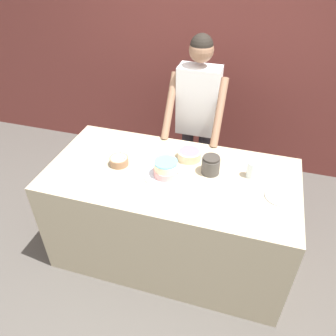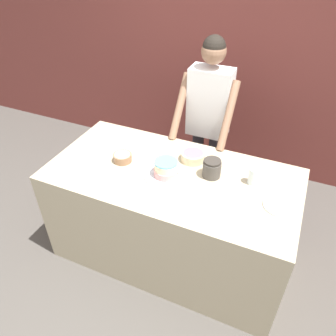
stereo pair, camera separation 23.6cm
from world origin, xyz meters
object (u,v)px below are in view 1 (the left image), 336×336
cake (166,170)px  frosting_bowl_pink (119,161)px  drinking_glass (252,170)px  frosting_bowl_purple (189,154)px  person_baker (198,110)px  stoneware_jar (211,165)px  ceramic_plate (280,196)px

cake → frosting_bowl_pink: (-0.39, 0.03, -0.02)m
cake → drinking_glass: bearing=16.1°
frosting_bowl_purple → cake: bearing=-112.7°
person_baker → drinking_glass: (0.55, -0.64, -0.09)m
person_baker → cake: person_baker is taller
stoneware_jar → ceramic_plate: bearing=-14.6°
cake → drinking_glass: 0.62m
cake → ceramic_plate: 0.82m
frosting_bowl_purple → ceramic_plate: frosting_bowl_purple is taller
frosting_bowl_purple → stoneware_jar: (0.19, -0.13, 0.03)m
person_baker → stoneware_jar: size_ratio=12.12×
frosting_bowl_pink → ceramic_plate: frosting_bowl_pink is taller
person_baker → frosting_bowl_purple: (0.06, -0.55, -0.11)m
frosting_bowl_pink → drinking_glass: bearing=8.0°
cake → frosting_bowl_pink: size_ratio=1.85×
frosting_bowl_pink → stoneware_jar: frosting_bowl_pink is taller
frosting_bowl_purple → stoneware_jar: size_ratio=1.35×
person_baker → drinking_glass: person_baker is taller
frosting_bowl_pink → frosting_bowl_purple: bearing=25.0°
ceramic_plate → frosting_bowl_pink: bearing=178.5°
person_baker → frosting_bowl_pink: size_ratio=9.65×
stoneware_jar → drinking_glass: bearing=7.4°
frosting_bowl_pink → drinking_glass: 1.00m
person_baker → stoneware_jar: (0.25, -0.68, -0.09)m
ceramic_plate → person_baker: bearing=133.3°
ceramic_plate → stoneware_jar: bearing=165.4°
ceramic_plate → frosting_bowl_purple: bearing=159.3°
drinking_glass → ceramic_plate: bearing=-38.4°
cake → drinking_glass: size_ratio=2.58×
person_baker → cake: 0.82m
frosting_bowl_purple → drinking_glass: 0.50m
person_baker → ceramic_plate: 1.12m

